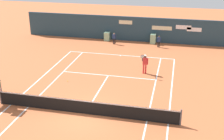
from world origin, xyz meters
TOP-DOWN VIEW (x-y plane):
  - ground_plane at (-0.00, 0.58)m, footprint 80.00×80.00m
  - tennis_net at (0.00, 0.00)m, footprint 12.10×0.10m
  - sponsor_back_wall at (0.02, 16.97)m, footprint 25.00×1.02m
  - player_on_baseline at (2.90, 7.53)m, footprint 0.58×0.75m
  - ball_kid_right_post at (-1.44, 15.20)m, footprint 0.43×0.19m
  - ball_kid_left_post at (3.49, 15.20)m, footprint 0.42×0.21m
  - tennis_ball_by_sideline at (-2.91, 4.50)m, footprint 0.07×0.07m

SIDE VIEW (x-z plane):
  - ground_plane at x=0.00m, z-range 0.00..0.01m
  - tennis_ball_by_sideline at x=-2.91m, z-range 0.00..0.07m
  - tennis_net at x=0.00m, z-range -0.02..1.05m
  - ball_kid_left_post at x=3.49m, z-range 0.10..1.38m
  - ball_kid_right_post at x=-1.44m, z-range 0.10..1.40m
  - player_on_baseline at x=2.90m, z-range 0.06..1.94m
  - sponsor_back_wall at x=0.02m, z-range -0.04..2.77m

